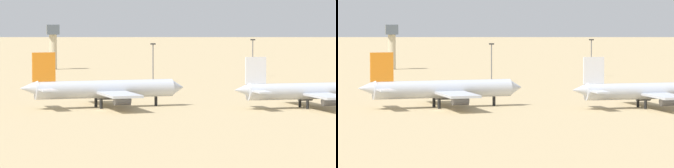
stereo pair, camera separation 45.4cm
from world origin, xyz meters
TOP-DOWN VIEW (x-y plane):
  - ground at (0.00, 0.00)m, footprint 4000.00×4000.00m
  - parked_jet_orange_2 at (1.24, 7.35)m, footprint 42.17×35.81m
  - parked_jet_white_3 at (50.98, -3.11)m, footprint 38.90×32.81m
  - control_tower at (0.05, 180.92)m, footprint 5.20×5.20m
  - light_pole_mid at (28.70, 97.25)m, footprint 1.80×0.50m
  - light_pole_east at (69.81, 119.03)m, footprint 1.80×0.50m

SIDE VIEW (x-z plane):
  - ground at x=0.00m, z-range 0.00..0.00m
  - parked_jet_white_3 at x=50.98m, z-range -2.21..10.63m
  - parked_jet_orange_2 at x=1.24m, z-range -2.40..11.54m
  - light_pole_mid at x=28.70m, z-range 1.17..14.48m
  - light_pole_east at x=69.81m, z-range 1.18..15.18m
  - control_tower at x=0.05m, z-range 1.95..20.77m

